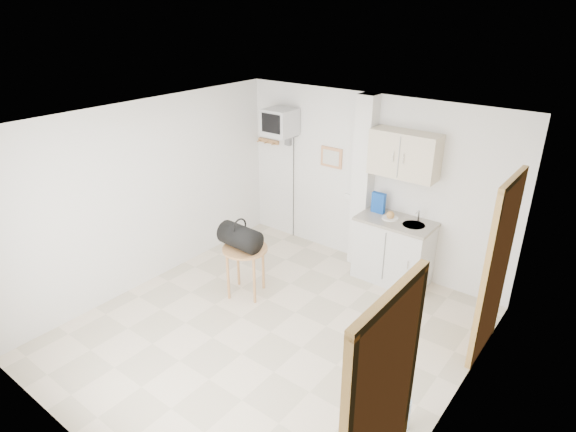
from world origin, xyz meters
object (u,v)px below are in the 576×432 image
Objects in this scene: crt_television at (280,123)px; round_table at (245,255)px; water_bottle at (404,413)px; duffel_bag at (240,237)px.

crt_television is 3.12× the size of round_table.
water_bottle is at bearing -16.30° from round_table.
crt_television is at bearing 112.85° from round_table.
duffel_bag is (0.61, -1.60, -1.09)m from crt_television.
crt_television is 2.17m from round_table.
round_table is (0.66, -1.57, -1.35)m from crt_television.
water_bottle is at bearing -12.96° from duffel_bag.
round_table is at bearing 35.70° from duffel_bag.
round_table reaches higher than water_bottle.
duffel_bag is at bearing -69.05° from crt_television.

